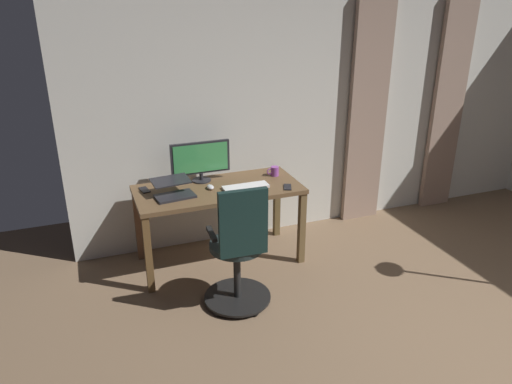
{
  "coord_description": "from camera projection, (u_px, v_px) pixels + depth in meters",
  "views": [
    {
      "loc": [
        2.52,
        1.46,
        2.42
      ],
      "look_at": [
        1.25,
        -1.92,
        0.92
      ],
      "focal_mm": 34.19,
      "sensor_mm": 36.0,
      "label": 1
    }
  ],
  "objects": [
    {
      "name": "cell_phone_face_up",
      "position": [
        288.0,
        187.0,
        4.45
      ],
      "size": [
        0.12,
        0.16,
        0.01
      ],
      "primitive_type": "cube",
      "rotation": [
        0.0,
        0.0,
        -0.39
      ],
      "color": "black",
      "rests_on": "desk"
    },
    {
      "name": "computer_mouse",
      "position": [
        210.0,
        187.0,
        4.41
      ],
      "size": [
        0.06,
        0.1,
        0.04
      ],
      "primitive_type": "ellipsoid",
      "color": "silver",
      "rests_on": "desk"
    },
    {
      "name": "laptop",
      "position": [
        173.0,
        190.0,
        4.25
      ],
      "size": [
        0.37,
        0.34,
        0.14
      ],
      "rotation": [
        0.0,
        0.0,
        0.12
      ],
      "color": "#232328",
      "rests_on": "desk"
    },
    {
      "name": "cell_phone_by_monitor",
      "position": [
        144.0,
        190.0,
        4.38
      ],
      "size": [
        0.09,
        0.15,
        0.01
      ],
      "primitive_type": "cube",
      "rotation": [
        0.0,
        0.0,
        0.17
      ],
      "color": "black",
      "rests_on": "desk"
    },
    {
      "name": "curtain_right_panel",
      "position": [
        368.0,
        113.0,
        5.18
      ],
      "size": [
        0.44,
        0.06,
        2.43
      ],
      "primitive_type": "cube",
      "color": "gray",
      "rests_on": "ground"
    },
    {
      "name": "back_room_partition",
      "position": [
        331.0,
        105.0,
        5.11
      ],
      "size": [
        5.44,
        0.1,
        2.62
      ],
      "primitive_type": "cube",
      "color": "silver",
      "rests_on": "ground"
    },
    {
      "name": "computer_keyboard",
      "position": [
        246.0,
        187.0,
        4.43
      ],
      "size": [
        0.42,
        0.13,
        0.02
      ],
      "primitive_type": "cube",
      "color": "white",
      "rests_on": "desk"
    },
    {
      "name": "mug_tea",
      "position": [
        274.0,
        171.0,
        4.72
      ],
      "size": [
        0.12,
        0.08,
        0.09
      ],
      "color": "purple",
      "rests_on": "desk"
    },
    {
      "name": "curtain_left_panel",
      "position": [
        448.0,
        105.0,
        5.52
      ],
      "size": [
        0.4,
        0.06,
        2.43
      ],
      "primitive_type": "cube",
      "color": "gray",
      "rests_on": "ground"
    },
    {
      "name": "desk",
      "position": [
        218.0,
        197.0,
        4.49
      ],
      "size": [
        1.51,
        0.68,
        0.76
      ],
      "color": "brown",
      "rests_on": "ground"
    },
    {
      "name": "computer_monitor",
      "position": [
        201.0,
        159.0,
        4.53
      ],
      "size": [
        0.56,
        0.18,
        0.38
      ],
      "color": "#232328",
      "rests_on": "desk"
    },
    {
      "name": "office_chair",
      "position": [
        239.0,
        253.0,
        3.86
      ],
      "size": [
        0.56,
        0.56,
        1.09
      ],
      "rotation": [
        0.0,
        0.0,
        3.09
      ],
      "color": "black",
      "rests_on": "ground"
    }
  ]
}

